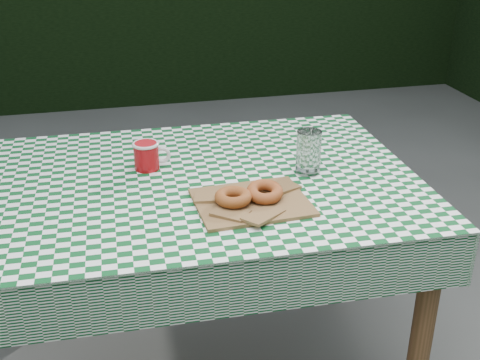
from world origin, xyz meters
name	(u,v)px	position (x,y,z in m)	size (l,w,h in m)	color
table	(192,291)	(0.18, -0.14, 0.38)	(1.28, 0.85, 0.75)	brown
tablecloth	(188,181)	(0.18, -0.14, 0.75)	(1.30, 0.87, 0.01)	#0A451D
paper_bag	(252,201)	(0.32, -0.33, 0.76)	(0.29, 0.23, 0.02)	brown
bagel_front	(233,197)	(0.26, -0.34, 0.79)	(0.10, 0.10, 0.03)	#934C1E
bagel_back	(265,192)	(0.35, -0.33, 0.79)	(0.10, 0.10, 0.03)	#944B1E
coffee_mug	(146,156)	(0.07, -0.04, 0.80)	(0.14, 0.14, 0.08)	#9B0A0F
drinking_glass	(308,152)	(0.52, -0.17, 0.82)	(0.07, 0.07, 0.13)	silver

